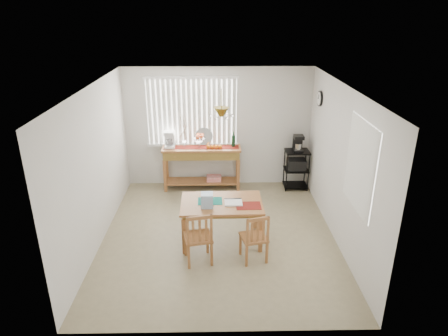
{
  "coord_description": "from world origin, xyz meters",
  "views": [
    {
      "loc": [
        -0.02,
        -6.06,
        3.73
      ],
      "look_at": [
        0.1,
        0.55,
        1.05
      ],
      "focal_mm": 32.0,
      "sensor_mm": 36.0,
      "label": 1
    }
  ],
  "objects_px": {
    "cart_items": "(298,143)",
    "chair_left": "(198,238)",
    "wire_cart": "(296,166)",
    "chair_right": "(255,238)",
    "sideboard": "(202,158)",
    "dining_table": "(222,207)"
  },
  "relations": [
    {
      "from": "wire_cart",
      "to": "chair_left",
      "type": "relative_size",
      "value": 0.97
    },
    {
      "from": "sideboard",
      "to": "chair_right",
      "type": "relative_size",
      "value": 2.01
    },
    {
      "from": "wire_cart",
      "to": "chair_right",
      "type": "distance_m",
      "value": 2.95
    },
    {
      "from": "sideboard",
      "to": "chair_right",
      "type": "bearing_deg",
      "value": -71.98
    },
    {
      "from": "wire_cart",
      "to": "chair_right",
      "type": "height_order",
      "value": "wire_cart"
    },
    {
      "from": "wire_cart",
      "to": "cart_items",
      "type": "xyz_separation_m",
      "value": [
        0.0,
        0.01,
        0.51
      ]
    },
    {
      "from": "sideboard",
      "to": "wire_cart",
      "type": "distance_m",
      "value": 2.05
    },
    {
      "from": "chair_right",
      "to": "sideboard",
      "type": "bearing_deg",
      "value": 108.02
    },
    {
      "from": "cart_items",
      "to": "chair_right",
      "type": "relative_size",
      "value": 0.43
    },
    {
      "from": "wire_cart",
      "to": "dining_table",
      "type": "relative_size",
      "value": 0.63
    },
    {
      "from": "chair_left",
      "to": "cart_items",
      "type": "bearing_deg",
      "value": 53.74
    },
    {
      "from": "cart_items",
      "to": "chair_left",
      "type": "distance_m",
      "value": 3.46
    },
    {
      "from": "wire_cart",
      "to": "cart_items",
      "type": "relative_size",
      "value": 2.43
    },
    {
      "from": "wire_cart",
      "to": "dining_table",
      "type": "distance_m",
      "value": 2.68
    },
    {
      "from": "dining_table",
      "to": "chair_left",
      "type": "relative_size",
      "value": 1.53
    },
    {
      "from": "cart_items",
      "to": "chair_left",
      "type": "height_order",
      "value": "cart_items"
    },
    {
      "from": "wire_cart",
      "to": "chair_left",
      "type": "height_order",
      "value": "chair_left"
    },
    {
      "from": "dining_table",
      "to": "chair_right",
      "type": "relative_size",
      "value": 1.64
    },
    {
      "from": "wire_cart",
      "to": "cart_items",
      "type": "bearing_deg",
      "value": 90.0
    },
    {
      "from": "sideboard",
      "to": "dining_table",
      "type": "xyz_separation_m",
      "value": [
        0.39,
        -2.14,
        -0.07
      ]
    },
    {
      "from": "dining_table",
      "to": "wire_cart",
      "type": "bearing_deg",
      "value": 51.92
    },
    {
      "from": "wire_cart",
      "to": "sideboard",
      "type": "bearing_deg",
      "value": 178.97
    }
  ]
}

